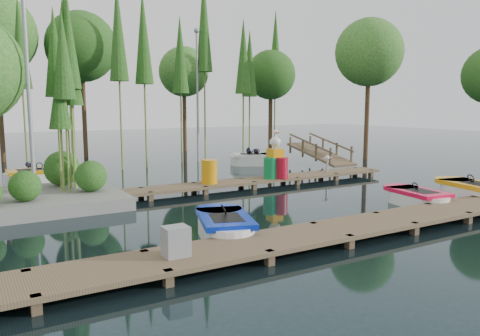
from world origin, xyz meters
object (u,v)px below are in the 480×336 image
utility_cabinet (176,241)px  boat_blue (225,227)px  yellow_barrel (209,172)px  drum_cluster (276,164)px  boat_yellow_far (37,176)px  boat_red (417,198)px

utility_cabinet → boat_blue: bearing=39.1°
utility_cabinet → yellow_barrel: yellow_barrel is taller
boat_blue → drum_cluster: 7.48m
boat_blue → boat_yellow_far: 11.04m
boat_yellow_far → drum_cluster: bearing=-15.7°
utility_cabinet → boat_yellow_far: bearing=94.2°
boat_red → yellow_barrel: bearing=137.5°
yellow_barrel → drum_cluster: (2.87, -0.15, 0.12)m
yellow_barrel → boat_red: bearing=-50.3°
boat_yellow_far → drum_cluster: (8.02, -5.37, 0.57)m
boat_blue → boat_red: (6.90, -0.00, -0.02)m
boat_yellow_far → utility_cabinet: 12.26m
boat_yellow_far → boat_blue: bearing=-57.3°
boat_blue → utility_cabinet: size_ratio=4.88×
boat_red → drum_cluster: 5.60m
boat_yellow_far → yellow_barrel: (5.15, -5.22, 0.45)m
boat_yellow_far → yellow_barrel: 7.35m
drum_cluster → boat_red: bearing=-72.6°
boat_blue → utility_cabinet: bearing=-122.4°
boat_red → boat_yellow_far: (-9.69, 10.68, 0.05)m
boat_blue → utility_cabinet: 2.47m
utility_cabinet → boat_red: bearing=9.9°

